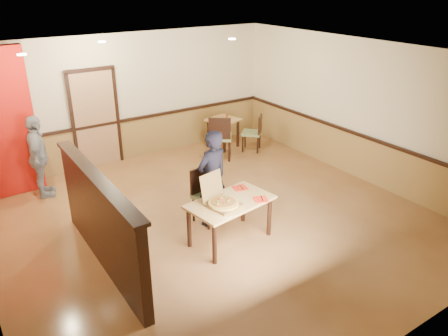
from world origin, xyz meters
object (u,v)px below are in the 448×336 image
object	(u,v)px
diner	(212,179)
passerby	(39,157)
diner_chair	(207,193)
side_chair_left	(220,136)
side_chair_right	(254,131)
pizza_box	(221,201)
condiment	(227,116)
main_table	(230,207)
side_table	(223,126)

from	to	relation	value
diner	passerby	world-z (taller)	diner
diner_chair	passerby	bearing A→B (deg)	119.63
diner_chair	side_chair_left	world-z (taller)	side_chair_left
side_chair_right	diner	world-z (taller)	diner
pizza_box	diner	bearing A→B (deg)	56.82
condiment	pizza_box	bearing A→B (deg)	-125.23
side_chair_left	diner	xyz separation A→B (m)	(-1.66, -2.30, 0.26)
side_chair_right	condiment	distance (m)	0.75
condiment	passerby	bearing A→B (deg)	-177.22
main_table	pizza_box	bearing A→B (deg)	-179.14
side_chair_left	condiment	world-z (taller)	side_chair_left
condiment	diner	bearing A→B (deg)	-127.95
passerby	side_table	bearing A→B (deg)	-72.34
side_chair_right	condiment	bearing A→B (deg)	-96.65
main_table	condiment	bearing A→B (deg)	48.27
side_chair_right	passerby	distance (m)	4.81
passerby	condiment	world-z (taller)	passerby
side_chair_left	passerby	distance (m)	3.82
diner_chair	condiment	bearing A→B (deg)	39.73
main_table	diner_chair	world-z (taller)	diner_chair
side_chair_left	side_table	world-z (taller)	side_chair_left
diner_chair	pizza_box	xyz separation A→B (m)	(-0.22, -0.79, 0.25)
main_table	pizza_box	world-z (taller)	pizza_box
side_chair_left	diner	size ratio (longest dim) A/B	0.62
side_table	diner	world-z (taller)	diner
side_chair_right	side_table	xyz separation A→B (m)	(-0.50, 0.60, 0.06)
side_table	pizza_box	xyz separation A→B (m)	(-2.40, -3.56, 0.22)
side_chair_right	condiment	size ratio (longest dim) A/B	6.65
side_chair_left	diner	bearing A→B (deg)	89.76
diner_chair	pizza_box	distance (m)	0.86
diner_chair	diner	size ratio (longest dim) A/B	0.57
pizza_box	diner_chair	bearing A→B (deg)	62.07
diner_chair	condiment	size ratio (longest dim) A/B	7.09
main_table	side_chair_left	distance (m)	3.39
condiment	side_table	bearing A→B (deg)	145.29
side_table	passerby	world-z (taller)	passerby
main_table	passerby	xyz separation A→B (m)	(-2.08, 3.27, 0.19)
main_table	side_chair_right	distance (m)	4.00
main_table	pizza_box	size ratio (longest dim) A/B	2.39
pizza_box	side_chair_left	bearing A→B (deg)	44.63
side_chair_right	condiment	world-z (taller)	side_chair_right
side_chair_left	passerby	world-z (taller)	passerby
diner_chair	diner	bearing A→B (deg)	-91.19
side_chair_left	side_chair_right	xyz separation A→B (m)	(0.99, 0.02, -0.09)
diner	side_chair_right	bearing A→B (deg)	-149.48
diner	condiment	size ratio (longest dim) A/B	12.54
side_chair_left	main_table	bearing A→B (deg)	94.99
diner_chair	passerby	xyz separation A→B (m)	(-2.11, 2.50, 0.28)
side_chair_left	condiment	bearing A→B (deg)	-99.92
diner_chair	side_chair_right	bearing A→B (deg)	28.50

